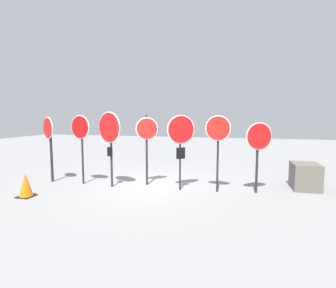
{
  "coord_description": "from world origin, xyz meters",
  "views": [
    {
      "loc": [
        2.6,
        -7.68,
        2.19
      ],
      "look_at": [
        0.64,
        0.0,
        1.36
      ],
      "focal_mm": 28.0,
      "sensor_mm": 36.0,
      "label": 1
    }
  ],
  "objects": [
    {
      "name": "stop_sign_6",
      "position": [
        3.26,
        0.04,
        1.48
      ],
      "size": [
        0.72,
        0.36,
        2.03
      ],
      "rotation": [
        0.0,
        0.0,
        0.44
      ],
      "color": "black",
      "rests_on": "ground"
    },
    {
      "name": "stop_sign_3",
      "position": [
        -0.09,
        0.13,
        1.6
      ],
      "size": [
        0.63,
        0.36,
        2.25
      ],
      "rotation": [
        0.0,
        0.0,
        0.5
      ],
      "color": "black",
      "rests_on": "ground"
    },
    {
      "name": "ground_plane",
      "position": [
        0.0,
        0.0,
        0.0
      ],
      "size": [
        40.0,
        40.0,
        0.0
      ],
      "primitive_type": "plane",
      "color": "gray"
    },
    {
      "name": "stop_sign_1",
      "position": [
        -2.18,
        -0.27,
        1.66
      ],
      "size": [
        0.75,
        0.21,
        2.24
      ],
      "rotation": [
        0.0,
        0.0,
        -0.23
      ],
      "color": "black",
      "rests_on": "ground"
    },
    {
      "name": "stop_sign_0",
      "position": [
        -3.37,
        -0.27,
        1.52
      ],
      "size": [
        0.64,
        0.38,
        2.18
      ],
      "rotation": [
        0.0,
        0.0,
        -0.52
      ],
      "color": "black",
      "rests_on": "ground"
    },
    {
      "name": "stop_sign_4",
      "position": [
        1.07,
        -0.18,
        1.66
      ],
      "size": [
        0.73,
        0.47,
        2.24
      ],
      "rotation": [
        0.0,
        0.0,
        0.56
      ],
      "color": "black",
      "rests_on": "ground"
    },
    {
      "name": "storage_crate",
      "position": [
        4.7,
        0.87,
        0.39
      ],
      "size": [
        0.76,
        0.94,
        0.79
      ],
      "color": "#605B51",
      "rests_on": "ground"
    },
    {
      "name": "stop_sign_5",
      "position": [
        2.14,
        -0.12,
        1.68
      ],
      "size": [
        0.73,
        0.14,
        2.23
      ],
      "rotation": [
        0.0,
        0.0,
        -0.08
      ],
      "color": "black",
      "rests_on": "ground"
    },
    {
      "name": "traffic_cone_0",
      "position": [
        -2.91,
        -1.86,
        0.32
      ],
      "size": [
        0.42,
        0.42,
        0.66
      ],
      "color": "black",
      "rests_on": "ground"
    },
    {
      "name": "stop_sign_2",
      "position": [
        -1.12,
        -0.37,
        1.71
      ],
      "size": [
        0.89,
        0.4,
        2.36
      ],
      "rotation": [
        0.0,
        0.0,
        -0.4
      ],
      "color": "black",
      "rests_on": "ground"
    }
  ]
}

